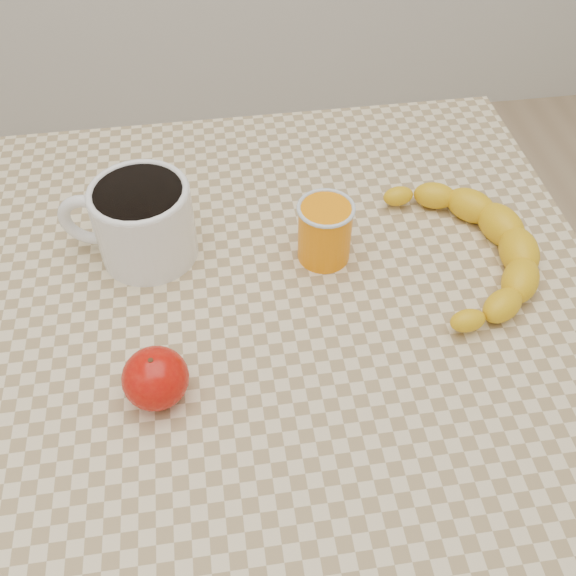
{
  "coord_description": "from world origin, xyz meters",
  "views": [
    {
      "loc": [
        -0.07,
        -0.51,
        1.35
      ],
      "look_at": [
        0.0,
        0.0,
        0.77
      ],
      "focal_mm": 40.0,
      "sensor_mm": 36.0,
      "label": 1
    }
  ],
  "objects": [
    {
      "name": "orange_juice_glass",
      "position": [
        0.06,
        0.07,
        0.79
      ],
      "size": [
        0.07,
        0.07,
        0.08
      ],
      "color": "orange",
      "rests_on": "table"
    },
    {
      "name": "coffee_mug",
      "position": [
        -0.17,
        0.11,
        0.81
      ],
      "size": [
        0.18,
        0.15,
        0.11
      ],
      "color": "white",
      "rests_on": "table"
    },
    {
      "name": "table",
      "position": [
        0.0,
        0.0,
        0.66
      ],
      "size": [
        0.8,
        0.8,
        0.75
      ],
      "color": "beige",
      "rests_on": "ground"
    },
    {
      "name": "apple",
      "position": [
        -0.16,
        -0.12,
        0.78
      ],
      "size": [
        0.09,
        0.09,
        0.07
      ],
      "color": "#A80805",
      "rests_on": "table"
    },
    {
      "name": "ground",
      "position": [
        0.0,
        0.0,
        0.0
      ],
      "size": [
        3.0,
        3.0,
        0.0
      ],
      "primitive_type": "plane",
      "color": "tan",
      "rests_on": "ground"
    },
    {
      "name": "banana",
      "position": [
        0.23,
        0.03,
        0.77
      ],
      "size": [
        0.26,
        0.34,
        0.05
      ],
      "primitive_type": null,
      "rotation": [
        0.0,
        0.0,
        -0.08
      ],
      "color": "yellow",
      "rests_on": "table"
    }
  ]
}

